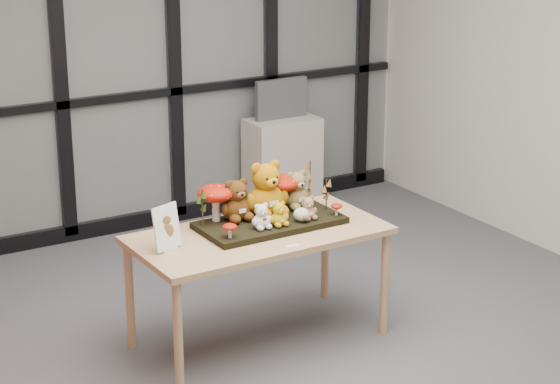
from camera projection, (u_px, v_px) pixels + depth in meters
floor at (293, 357)px, 5.84m from camera, size 5.00×5.00×0.00m
room_shell at (294, 70)px, 5.32m from camera, size 5.00×5.00×5.00m
glass_partition at (118, 48)px, 7.42m from camera, size 4.90×0.06×2.78m
display_table at (259, 243)px, 5.86m from camera, size 1.48×0.76×0.69m
diorama_tray at (270, 223)px, 5.93m from camera, size 0.85×0.43×0.04m
bear_pooh_yellow at (266, 186)px, 5.94m from camera, size 0.28×0.26×0.37m
bear_brown_medium at (236, 197)px, 5.89m from camera, size 0.21×0.19×0.27m
bear_tan_back at (296, 187)px, 6.09m from camera, size 0.20×0.18×0.26m
bear_small_yellow at (279, 212)px, 5.81m from camera, size 0.12×0.11×0.16m
bear_white_bow at (261, 215)px, 5.76m from camera, size 0.13×0.12×0.17m
bear_beige_small at (308, 207)px, 5.92m from camera, size 0.12×0.11×0.15m
plush_cream_hedgehog at (301, 214)px, 5.89m from camera, size 0.07×0.06×0.09m
mushroom_back_left at (216, 201)px, 5.88m from camera, size 0.22×0.22×0.24m
mushroom_back_right at (282, 190)px, 6.08m from camera, size 0.21×0.21×0.23m
mushroom_front_left at (230, 230)px, 5.63m from camera, size 0.08×0.08×0.09m
mushroom_front_right at (337, 209)px, 5.99m from camera, size 0.07×0.07×0.08m
sprig_green_far_left at (202, 208)px, 5.79m from camera, size 0.05×0.05×0.23m
sprig_green_mid_left at (217, 203)px, 5.89m from camera, size 0.05×0.05×0.22m
sprig_dry_far_right at (310, 183)px, 6.13m from camera, size 0.05×0.05×0.29m
sprig_dry_mid_right at (326, 194)px, 6.07m from camera, size 0.05×0.05×0.19m
sprig_green_centre at (242, 201)px, 5.99m from camera, size 0.05×0.05×0.17m
sign_holder at (167, 230)px, 5.53m from camera, size 0.19×0.10×0.26m
label_card at (293, 246)px, 5.62m from camera, size 0.08×0.03×0.00m
cabinet at (282, 165)px, 8.19m from camera, size 0.58×0.34×0.77m
monitor at (281, 99)px, 8.04m from camera, size 0.45×0.05×0.32m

